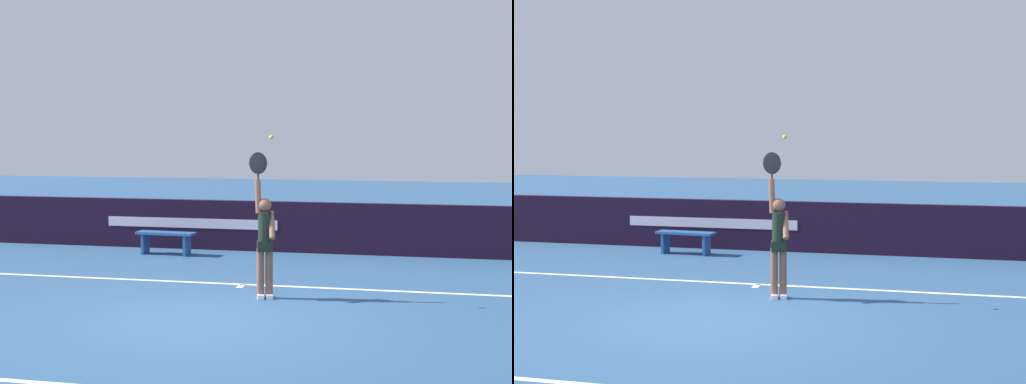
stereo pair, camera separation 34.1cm
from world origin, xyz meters
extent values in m
plane|color=#2C4F78|center=(0.00, 0.00, 0.00)|extent=(60.00, 60.00, 0.00)
cube|color=white|center=(0.00, 2.58, 0.00)|extent=(11.12, 0.11, 0.00)
cube|color=white|center=(0.00, 2.43, 0.00)|extent=(0.11, 0.30, 0.00)
cube|color=black|center=(0.00, 6.28, 0.54)|extent=(14.92, 0.18, 1.08)
cube|color=silver|center=(-2.04, 6.19, 0.58)|extent=(3.85, 0.01, 0.21)
cylinder|color=brown|center=(0.65, 1.62, 0.39)|extent=(0.11, 0.11, 0.78)
cylinder|color=brown|center=(0.52, 1.58, 0.39)|extent=(0.11, 0.11, 0.78)
cube|color=white|center=(0.66, 1.60, 0.04)|extent=(0.16, 0.26, 0.07)
cube|color=white|center=(0.53, 1.56, 0.04)|extent=(0.16, 0.26, 0.07)
cylinder|color=black|center=(0.59, 1.60, 1.06)|extent=(0.21, 0.21, 0.56)
cube|color=black|center=(0.59, 1.60, 0.82)|extent=(0.28, 0.25, 0.16)
sphere|color=brown|center=(0.59, 1.60, 1.47)|extent=(0.21, 0.21, 0.21)
cylinder|color=brown|center=(0.49, 1.57, 1.60)|extent=(0.13, 0.12, 0.53)
cylinder|color=brown|center=(0.70, 1.57, 1.16)|extent=(0.19, 0.36, 0.43)
ellipsoid|color=black|center=(0.49, 1.57, 2.11)|extent=(0.30, 0.11, 0.36)
cylinder|color=black|center=(0.49, 1.57, 1.92)|extent=(0.03, 0.03, 0.18)
sphere|color=#D2E32F|center=(0.75, 1.30, 2.52)|extent=(0.06, 0.06, 0.06)
cube|color=#24508E|center=(-2.34, 5.38, 0.45)|extent=(1.27, 0.45, 0.05)
cube|color=#24508E|center=(-2.81, 5.41, 0.23)|extent=(0.08, 0.32, 0.45)
cube|color=#24508E|center=(-1.87, 5.34, 0.23)|extent=(0.08, 0.32, 0.45)
camera|label=1|loc=(3.17, -10.53, 2.66)|focal=56.45mm
camera|label=2|loc=(3.51, -10.45, 2.66)|focal=56.45mm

